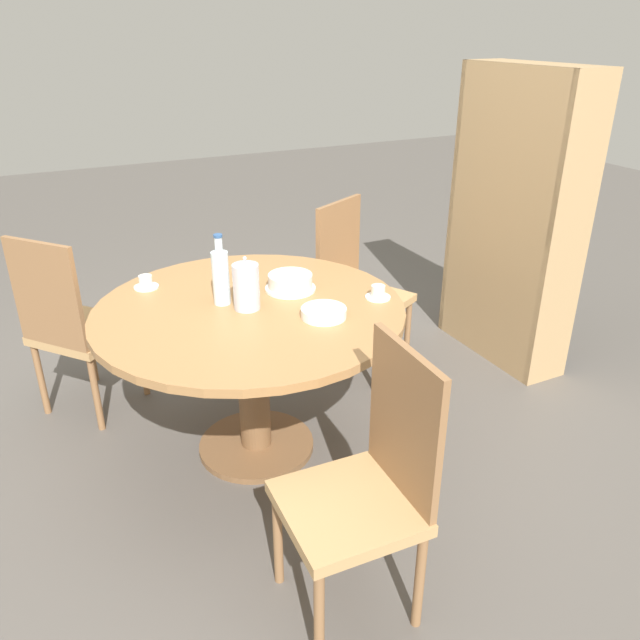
% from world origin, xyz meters
% --- Properties ---
extents(ground_plane, '(14.00, 14.00, 0.00)m').
position_xyz_m(ground_plane, '(0.00, 0.00, 0.00)').
color(ground_plane, '#56514C').
extents(dining_table, '(1.35, 1.35, 0.74)m').
position_xyz_m(dining_table, '(0.00, 0.00, 0.60)').
color(dining_table, brown).
rests_on(dining_table, ground_plane).
extents(chair_a, '(0.57, 0.57, 0.97)m').
position_xyz_m(chair_a, '(-0.51, 0.83, 0.50)').
color(chair_a, olive).
rests_on(chair_a, ground_plane).
extents(chair_b, '(0.59, 0.59, 0.97)m').
position_xyz_m(chair_b, '(-0.70, -0.68, 0.50)').
color(chair_b, olive).
rests_on(chair_b, ground_plane).
extents(chair_c, '(0.44, 0.44, 0.97)m').
position_xyz_m(chair_c, '(0.97, 0.03, 0.50)').
color(chair_c, olive).
rests_on(chair_c, ground_plane).
extents(bookshelf, '(0.84, 0.28, 1.67)m').
position_xyz_m(bookshelf, '(-0.26, 1.69, 0.82)').
color(bookshelf, tan).
rests_on(bookshelf, ground_plane).
extents(coffee_pot, '(0.11, 0.11, 0.24)m').
position_xyz_m(coffee_pot, '(0.01, -0.01, 0.85)').
color(coffee_pot, silver).
rests_on(coffee_pot, dining_table).
extents(water_bottle, '(0.07, 0.07, 0.31)m').
position_xyz_m(water_bottle, '(-0.09, -0.09, 0.87)').
color(water_bottle, silver).
rests_on(water_bottle, dining_table).
extents(cake_main, '(0.23, 0.23, 0.08)m').
position_xyz_m(cake_main, '(-0.10, 0.24, 0.78)').
color(cake_main, white).
rests_on(cake_main, dining_table).
extents(cup_a, '(0.11, 0.11, 0.06)m').
position_xyz_m(cup_a, '(0.16, 0.55, 0.77)').
color(cup_a, white).
rests_on(cup_a, dining_table).
extents(cup_b, '(0.11, 0.11, 0.06)m').
position_xyz_m(cup_b, '(-0.41, -0.35, 0.77)').
color(cup_b, white).
rests_on(cup_b, dining_table).
extents(plate_stack, '(0.19, 0.19, 0.04)m').
position_xyz_m(plate_stack, '(0.23, 0.24, 0.76)').
color(plate_stack, white).
rests_on(plate_stack, dining_table).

